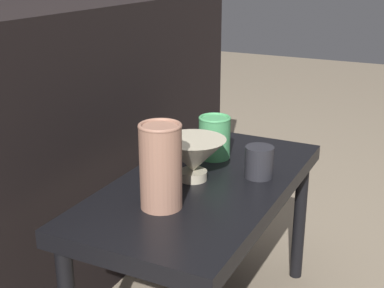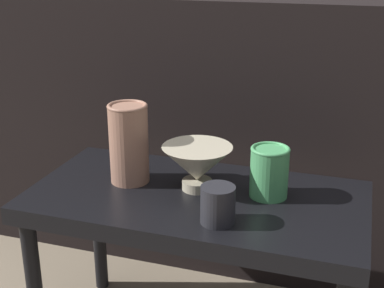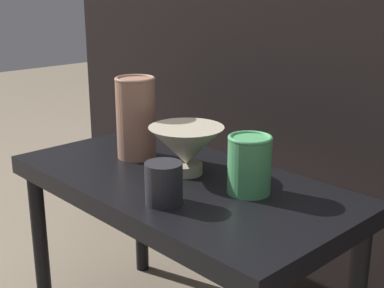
{
  "view_description": "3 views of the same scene",
  "coord_description": "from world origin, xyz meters",
  "px_view_note": "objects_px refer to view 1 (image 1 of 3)",
  "views": [
    {
      "loc": [
        -1.07,
        -0.5,
        0.93
      ],
      "look_at": [
        -0.02,
        0.02,
        0.51
      ],
      "focal_mm": 50.0,
      "sensor_mm": 36.0,
      "label": 1
    },
    {
      "loc": [
        0.32,
        -1.02,
        0.93
      ],
      "look_at": [
        -0.03,
        0.05,
        0.51
      ],
      "focal_mm": 50.0,
      "sensor_mm": 36.0,
      "label": 2
    },
    {
      "loc": [
        0.77,
        -0.7,
        0.81
      ],
      "look_at": [
        -0.0,
        0.04,
        0.48
      ],
      "focal_mm": 50.0,
      "sensor_mm": 36.0,
      "label": 3
    }
  ],
  "objects_px": {
    "vase_textured_left": "(161,165)",
    "vase_colorful_right": "(215,137)",
    "bowl": "(193,156)",
    "cup": "(259,162)"
  },
  "relations": [
    {
      "from": "vase_textured_left",
      "to": "cup",
      "type": "height_order",
      "value": "vase_textured_left"
    },
    {
      "from": "vase_textured_left",
      "to": "cup",
      "type": "distance_m",
      "value": 0.29
    },
    {
      "from": "bowl",
      "to": "vase_textured_left",
      "type": "bearing_deg",
      "value": -178.3
    },
    {
      "from": "bowl",
      "to": "vase_colorful_right",
      "type": "distance_m",
      "value": 0.16
    },
    {
      "from": "vase_textured_left",
      "to": "cup",
      "type": "xyz_separation_m",
      "value": [
        0.25,
        -0.13,
        -0.06
      ]
    },
    {
      "from": "bowl",
      "to": "vase_colorful_right",
      "type": "bearing_deg",
      "value": 5.43
    },
    {
      "from": "bowl",
      "to": "vase_textured_left",
      "type": "height_order",
      "value": "vase_textured_left"
    },
    {
      "from": "vase_textured_left",
      "to": "vase_colorful_right",
      "type": "relative_size",
      "value": 1.64
    },
    {
      "from": "vase_textured_left",
      "to": "bowl",
      "type": "bearing_deg",
      "value": 1.7
    },
    {
      "from": "bowl",
      "to": "vase_colorful_right",
      "type": "relative_size",
      "value": 1.39
    }
  ]
}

